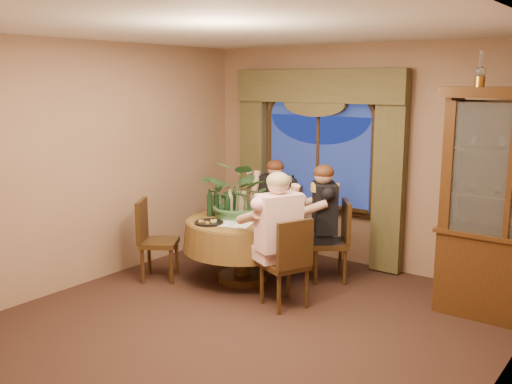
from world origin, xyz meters
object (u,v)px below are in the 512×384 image
Objects in this scene: centerpiece_plant at (240,168)px; chair_right at (284,262)px; olive_bowl at (248,219)px; wine_bottle_1 at (216,202)px; person_scarf at (324,223)px; wine_bottle_4 at (235,200)px; wine_bottle_3 at (210,203)px; chair_front_left at (159,240)px; wine_bottle_2 at (227,205)px; dining_table at (242,250)px; wine_bottle_0 at (218,200)px; chair_back_right at (329,241)px; chair_back at (281,223)px; oil_lamp_left at (481,69)px; wine_bottle_5 at (230,203)px; person_pink at (279,240)px; stoneware_vase at (242,204)px; person_back at (276,210)px.

chair_right is at bearing -26.07° from centerpiece_plant.
wine_bottle_1 is at bearing -179.19° from olive_bowl.
person_scarf reaches higher than wine_bottle_4.
centerpiece_plant is 0.56m from wine_bottle_3.
wine_bottle_1 is (0.44, 0.54, 0.44)m from chair_front_left.
wine_bottle_2 reaches higher than olive_bowl.
dining_table is 4.25× the size of wine_bottle_0.
centerpiece_plant reaches higher than chair_back_right.
wine_bottle_0 is at bearing 74.56° from person_scarf.
person_scarf is 4.24× the size of wine_bottle_1.
wine_bottle_1 is (-0.47, -0.01, 0.14)m from olive_bowl.
chair_back is 1.00× the size of chair_front_left.
chair_back is at bearing 122.56° from chair_front_left.
centerpiece_plant is 2.98× the size of wine_bottle_1.
oil_lamp_left is 3.25m from wine_bottle_1.
person_scarf is at bearing 30.65° from wine_bottle_5.
stoneware_vase is at bearing 85.83° from person_pink.
wine_bottle_2 is at bearing 80.77° from chair_back.
person_scarf is at bearing 42.01° from olive_bowl.
chair_right is 0.67× the size of person_pink.
wine_bottle_5 is (-0.96, -0.57, 0.22)m from person_scarf.
chair_back is 6.68× the size of olive_bowl.
oil_lamp_left reaches higher than dining_table.
oil_lamp_left reaches higher than stoneware_vase.
oil_lamp_left is 0.35× the size of chair_back_right.
wine_bottle_0 is at bearing 61.98° from person_back.
wine_bottle_1 is (-0.20, -0.97, 0.24)m from person_back.
wine_bottle_2 and wine_bottle_3 have the same top height.
wine_bottle_3 is 0.25m from wine_bottle_5.
oil_lamp_left is 1.03× the size of wine_bottle_3.
person_scarf is (1.59, 1.15, 0.22)m from chair_front_left.
person_pink is (-1.61, -1.07, -1.74)m from oil_lamp_left.
wine_bottle_4 is at bearing 86.77° from chair_right.
oil_lamp_left is 3.11m from wine_bottle_4.
chair_front_left is 1.10m from olive_bowl.
olive_bowl is (-0.72, -0.63, 0.29)m from chair_back_right.
chair_right is 2.91× the size of wine_bottle_0.
stoneware_vase is at bearing 101.18° from chair_front_left.
wine_bottle_5 is at bearing -69.34° from wine_bottle_4.
centerpiece_plant is at bearing 34.05° from wine_bottle_3.
stoneware_vase is at bearing 85.48° from chair_right.
chair_back is 0.97× the size of centerpiece_plant.
person_pink reaches higher than chair_right.
person_pink is at bearing -28.07° from olive_bowl.
chair_front_left is 2.91× the size of wine_bottle_5.
dining_table is 4.25× the size of wine_bottle_5.
wine_bottle_1 is (-1.17, 0.36, 0.20)m from person_pink.
wine_bottle_2 is (-0.98, -0.70, 0.44)m from chair_back_right.
oil_lamp_left is 0.24× the size of person_scarf.
chair_front_left is at bearing -149.24° from olive_bowl.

